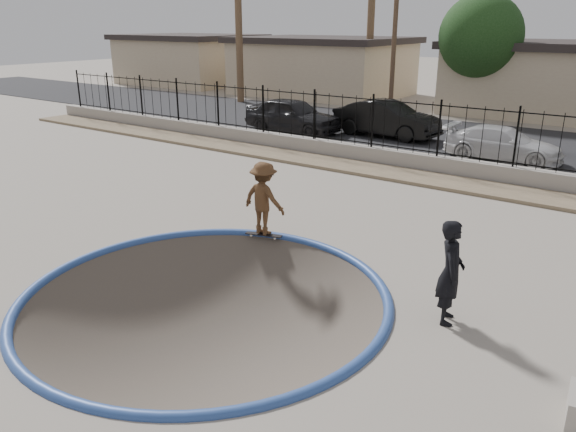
% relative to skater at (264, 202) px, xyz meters
% --- Properties ---
extents(ground, '(120.00, 120.00, 2.20)m').
position_rel_skater_xyz_m(ground, '(1.05, 9.88, -1.98)').
color(ground, gray).
rests_on(ground, ground).
extents(bowl_pit, '(6.84, 6.84, 1.80)m').
position_rel_skater_xyz_m(bowl_pit, '(1.05, -3.12, -0.88)').
color(bowl_pit, '#473D36').
rests_on(bowl_pit, ground).
extents(coping_ring, '(7.04, 7.04, 0.20)m').
position_rel_skater_xyz_m(coping_ring, '(1.05, -3.12, -0.88)').
color(coping_ring, '#2B4A8E').
rests_on(coping_ring, ground).
extents(rock_strip, '(42.00, 1.60, 0.11)m').
position_rel_skater_xyz_m(rock_strip, '(1.05, 7.08, -0.82)').
color(rock_strip, '#8E765D').
rests_on(rock_strip, ground).
extents(retaining_wall, '(42.00, 0.45, 0.60)m').
position_rel_skater_xyz_m(retaining_wall, '(1.05, 8.18, -0.58)').
color(retaining_wall, gray).
rests_on(retaining_wall, ground).
extents(fence, '(40.00, 0.04, 1.80)m').
position_rel_skater_xyz_m(fence, '(1.05, 8.18, 0.62)').
color(fence, black).
rests_on(fence, retaining_wall).
extents(street, '(90.00, 8.00, 0.04)m').
position_rel_skater_xyz_m(street, '(1.05, 14.88, -0.86)').
color(street, black).
rests_on(street, ground).
extents(house_west_far, '(10.60, 8.60, 3.90)m').
position_rel_skater_xyz_m(house_west_far, '(-26.95, 24.38, 1.10)').
color(house_west_far, tan).
rests_on(house_west_far, ground).
extents(house_west, '(11.60, 8.60, 3.90)m').
position_rel_skater_xyz_m(house_west, '(-13.95, 24.38, 1.10)').
color(house_west, tan).
rests_on(house_west, ground).
extents(house_center, '(10.60, 8.60, 3.90)m').
position_rel_skater_xyz_m(house_center, '(1.05, 24.38, 1.10)').
color(house_center, tan).
rests_on(house_center, ground).
extents(utility_pole_left, '(1.70, 0.24, 9.00)m').
position_rel_skater_xyz_m(utility_pole_left, '(-4.95, 16.88, 3.83)').
color(utility_pole_left, '#473323').
rests_on(utility_pole_left, ground).
extents(street_tree_left, '(4.32, 4.32, 6.36)m').
position_rel_skater_xyz_m(street_tree_left, '(-1.95, 20.88, 3.31)').
color(street_tree_left, '#473323').
rests_on(street_tree_left, ground).
extents(skater, '(1.14, 0.66, 1.75)m').
position_rel_skater_xyz_m(skater, '(0.00, 0.00, 0.00)').
color(skater, brown).
rests_on(skater, ground).
extents(skateboard, '(0.93, 0.49, 0.08)m').
position_rel_skater_xyz_m(skateboard, '(0.00, -0.00, -0.81)').
color(skateboard, black).
rests_on(skateboard, ground).
extents(videographer, '(0.65, 0.79, 1.85)m').
position_rel_skater_xyz_m(videographer, '(5.05, -1.30, 0.05)').
color(videographer, black).
rests_on(videographer, ground).
extents(car_a, '(4.64, 1.88, 1.58)m').
position_rel_skater_xyz_m(car_a, '(-7.17, 11.28, -0.05)').
color(car_a, black).
rests_on(car_a, street).
extents(car_b, '(4.85, 1.89, 1.57)m').
position_rel_skater_xyz_m(car_b, '(-3.18, 12.88, -0.05)').
color(car_b, black).
rests_on(car_b, street).
extents(car_c, '(4.27, 1.81, 1.23)m').
position_rel_skater_xyz_m(car_c, '(2.36, 11.28, -0.23)').
color(car_c, silver).
rests_on(car_c, street).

